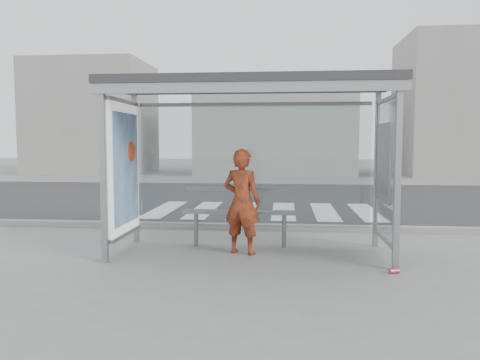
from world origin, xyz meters
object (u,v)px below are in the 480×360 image
object	(u,v)px
person	(242,202)
bus_shelter	(226,124)
bench	(240,212)
soda_can	(394,271)

from	to	relation	value
person	bus_shelter	bearing A→B (deg)	7.45
bench	bus_shelter	bearing A→B (deg)	-110.19
bus_shelter	soda_can	world-z (taller)	bus_shelter
bus_shelter	person	size ratio (longest dim) A/B	2.65
bench	soda_can	size ratio (longest dim) A/B	14.60
bench	soda_can	bearing A→B (deg)	-33.21
person	bench	bearing A→B (deg)	-63.16
person	soda_can	world-z (taller)	person
bus_shelter	bench	size ratio (longest dim) A/B	2.29
bus_shelter	soda_can	bearing A→B (deg)	-22.25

